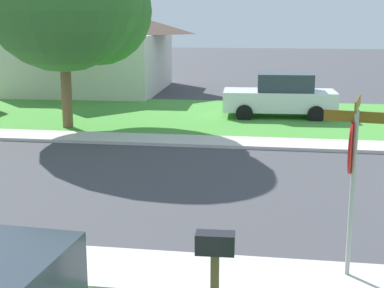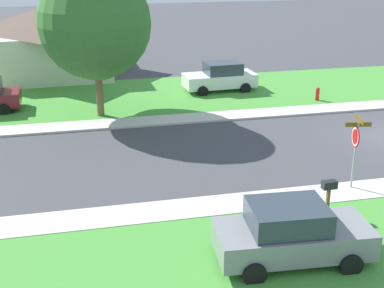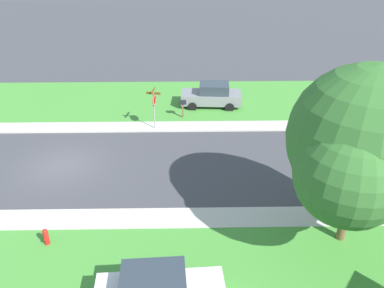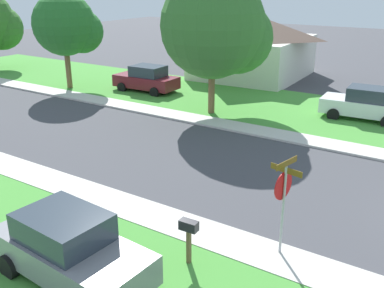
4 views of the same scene
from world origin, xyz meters
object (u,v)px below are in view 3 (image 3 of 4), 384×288
object	(u,v)px
stop_sign_far_corner	(154,102)
car_grey_across_road	(212,95)
mailbox	(183,105)
fire_hydrant	(46,237)
car_red_driveway_right	(383,98)
tree_sidewalk_mid	(360,147)

from	to	relation	value
stop_sign_far_corner	car_grey_across_road	bearing A→B (deg)	133.84
stop_sign_far_corner	car_grey_across_road	world-z (taller)	stop_sign_far_corner
car_grey_across_road	mailbox	size ratio (longest dim) A/B	3.36
stop_sign_far_corner	mailbox	size ratio (longest dim) A/B	2.11
car_grey_across_road	stop_sign_far_corner	bearing A→B (deg)	-46.16
stop_sign_far_corner	fire_hydrant	bearing A→B (deg)	-19.33
stop_sign_far_corner	mailbox	distance (m)	2.62
car_red_driveway_right	fire_hydrant	size ratio (longest dim) A/B	5.42
stop_sign_far_corner	car_grey_across_road	distance (m)	5.51
car_grey_across_road	fire_hydrant	distance (m)	16.33
tree_sidewalk_mid	mailbox	world-z (taller)	tree_sidewalk_mid
stop_sign_far_corner	fire_hydrant	size ratio (longest dim) A/B	3.34
tree_sidewalk_mid	fire_hydrant	world-z (taller)	tree_sidewalk_mid
stop_sign_far_corner	tree_sidewalk_mid	xyz separation A→B (m)	(10.86, 8.17, 2.70)
fire_hydrant	car_red_driveway_right	bearing A→B (deg)	124.58
car_grey_across_road	fire_hydrant	world-z (taller)	car_grey_across_road
stop_sign_far_corner	car_grey_across_road	size ratio (longest dim) A/B	0.63
tree_sidewalk_mid	car_grey_across_road	bearing A→B (deg)	-163.73
fire_hydrant	mailbox	xyz separation A→B (m)	(-12.38, 5.52, 0.57)
stop_sign_far_corner	car_red_driveway_right	size ratio (longest dim) A/B	0.62
mailbox	car_red_driveway_right	bearing A→B (deg)	95.34
car_red_driveway_right	car_grey_across_road	world-z (taller)	same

